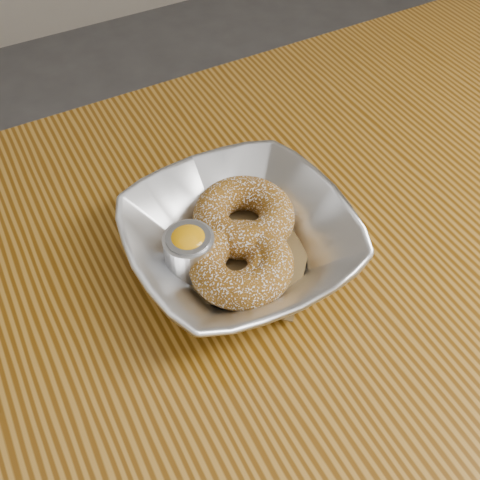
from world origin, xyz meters
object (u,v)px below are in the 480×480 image
donut_extra (235,264)px  donut_front (241,264)px  serving_bowl (240,241)px  ramekin (189,250)px  donut_back (244,216)px  table (340,303)px

donut_extra → donut_front: bearing=-50.2°
serving_bowl → donut_front: bearing=-116.2°
ramekin → donut_front: bearing=-42.4°
serving_bowl → donut_back: (0.02, 0.03, 0.00)m
donut_back → table: bearing=-41.1°
serving_bowl → ramekin: bearing=170.3°
serving_bowl → donut_extra: bearing=-129.7°
table → donut_back: size_ratio=10.69×
serving_bowl → donut_back: 0.03m
table → donut_front: size_ratio=11.04×
serving_bowl → ramekin: ramekin is taller
serving_bowl → ramekin: size_ratio=4.46×
serving_bowl → donut_extra: size_ratio=2.64×
donut_front → donut_back: bearing=58.9°
donut_back → ramekin: bearing=-165.9°
table → ramekin: 0.22m
table → ramekin: bearing=159.6°
serving_bowl → donut_extra: 0.03m
donut_back → ramekin: 0.08m
table → donut_extra: size_ratio=13.39×
donut_front → donut_extra: (-0.00, 0.01, -0.00)m
table → donut_front: donut_front is taller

